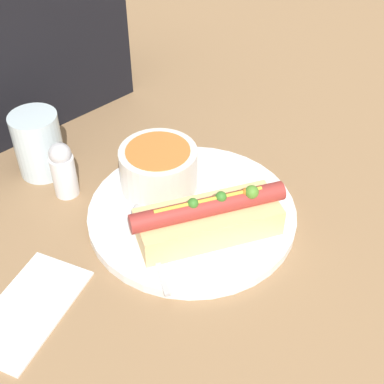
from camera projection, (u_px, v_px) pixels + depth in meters
ground_plane at (192, 217)px, 0.69m from camera, size 4.00×4.00×0.00m
dinner_plate at (192, 213)px, 0.69m from camera, size 0.27×0.27×0.01m
hot_dog at (209, 218)px, 0.64m from camera, size 0.18×0.13×0.06m
soup_bowl at (160, 166)px, 0.70m from camera, size 0.10×0.10×0.06m
spoon at (146, 223)px, 0.66m from camera, size 0.08×0.14×0.01m
drinking_glass at (38, 144)px, 0.73m from camera, size 0.07×0.07×0.09m
napkin at (28, 308)px, 0.58m from camera, size 0.16×0.13×0.01m
salt_shaker at (63, 170)px, 0.70m from camera, size 0.03×0.03×0.08m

